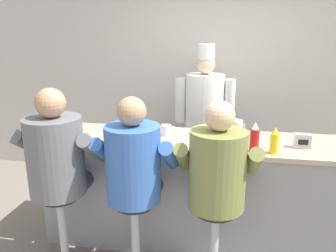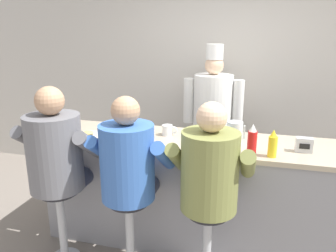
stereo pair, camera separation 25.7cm
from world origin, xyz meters
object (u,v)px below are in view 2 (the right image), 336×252
(mustard_bottle_yellow, at_px, (273,144))
(diner_seated_olive, at_px, (210,175))
(cereal_bowl, at_px, (125,140))
(napkin_dispenser_chrome, at_px, (304,145))
(water_pitcher_clear, at_px, (235,133))
(coffee_mug_blue, at_px, (206,141))
(diner_seated_grey, at_px, (58,155))
(diner_seated_blue, at_px, (129,165))
(breakfast_plate, at_px, (88,135))
(ketchup_bottle_red, at_px, (252,141))
(coffee_mug_white, at_px, (168,130))
(cook_in_whites_near, at_px, (212,114))

(mustard_bottle_yellow, relative_size, diner_seated_olive, 0.15)
(cereal_bowl, xyz_separation_m, napkin_dispenser_chrome, (1.46, 0.17, 0.03))
(water_pitcher_clear, xyz_separation_m, coffee_mug_blue, (-0.23, -0.14, -0.05))
(water_pitcher_clear, bearing_deg, cereal_bowl, -165.58)
(diner_seated_grey, bearing_deg, diner_seated_olive, -0.13)
(napkin_dispenser_chrome, bearing_deg, diner_seated_blue, -159.61)
(cereal_bowl, bearing_deg, breakfast_plate, 165.90)
(mustard_bottle_yellow, xyz_separation_m, coffee_mug_blue, (-0.53, 0.10, -0.05))
(ketchup_bottle_red, xyz_separation_m, cereal_bowl, (-1.06, -0.00, -0.09))
(ketchup_bottle_red, distance_m, water_pitcher_clear, 0.28)
(breakfast_plate, distance_m, diner_seated_blue, 0.70)
(coffee_mug_blue, distance_m, diner_seated_olive, 0.43)
(cereal_bowl, bearing_deg, diner_seated_blue, -62.72)
(diner_seated_blue, distance_m, diner_seated_olive, 0.62)
(water_pitcher_clear, height_order, coffee_mug_white, water_pitcher_clear)
(mustard_bottle_yellow, bearing_deg, diner_seated_grey, -169.72)
(cereal_bowl, height_order, coffee_mug_blue, coffee_mug_blue)
(water_pitcher_clear, height_order, diner_seated_blue, diner_seated_blue)
(diner_seated_blue, height_order, diner_seated_olive, diner_seated_blue)
(diner_seated_blue, relative_size, cook_in_whites_near, 0.82)
(diner_seated_blue, xyz_separation_m, cook_in_whites_near, (0.42, 1.60, 0.05))
(ketchup_bottle_red, distance_m, diner_seated_blue, 0.97)
(diner_seated_olive, relative_size, cook_in_whites_near, 0.82)
(diner_seated_olive, distance_m, cook_in_whites_near, 1.62)
(water_pitcher_clear, distance_m, breakfast_plate, 1.32)
(ketchup_bottle_red, height_order, diner_seated_grey, diner_seated_grey)
(cook_in_whites_near, bearing_deg, napkin_dispenser_chrome, -51.99)
(cereal_bowl, bearing_deg, napkin_dispenser_chrome, 6.69)
(water_pitcher_clear, xyz_separation_m, cook_in_whites_near, (-0.33, 1.06, -0.11))
(coffee_mug_blue, relative_size, diner_seated_grey, 0.09)
(mustard_bottle_yellow, distance_m, cook_in_whites_near, 1.45)
(cereal_bowl, distance_m, diner_seated_blue, 0.36)
(diner_seated_grey, bearing_deg, cook_in_whites_near, 57.00)
(diner_seated_blue, bearing_deg, diner_seated_grey, 179.78)
(water_pitcher_clear, xyz_separation_m, cereal_bowl, (-0.91, -0.23, -0.07))
(water_pitcher_clear, relative_size, diner_seated_olive, 0.13)
(coffee_mug_white, height_order, coffee_mug_blue, coffee_mug_white)
(napkin_dispenser_chrome, xyz_separation_m, cook_in_whites_near, (-0.88, 1.12, -0.07))
(cereal_bowl, height_order, cook_in_whites_near, cook_in_whites_near)
(diner_seated_grey, bearing_deg, breakfast_plate, 82.01)
(ketchup_bottle_red, relative_size, cook_in_whites_near, 0.14)
(cereal_bowl, bearing_deg, cook_in_whites_near, 65.90)
(coffee_mug_white, bearing_deg, ketchup_bottle_red, -22.43)
(diner_seated_blue, bearing_deg, cereal_bowl, 117.28)
(mustard_bottle_yellow, height_order, diner_seated_grey, diner_seated_grey)
(ketchup_bottle_red, height_order, mustard_bottle_yellow, ketchup_bottle_red)
(coffee_mug_white, relative_size, coffee_mug_blue, 1.05)
(diner_seated_blue, height_order, cook_in_whites_near, cook_in_whites_near)
(water_pitcher_clear, distance_m, diner_seated_olive, 0.58)
(water_pitcher_clear, relative_size, coffee_mug_white, 1.32)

